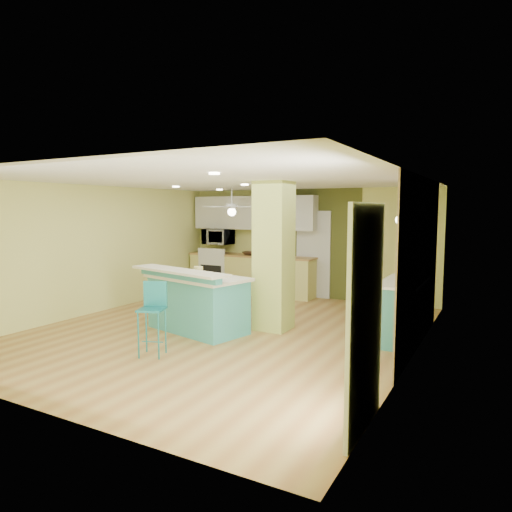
# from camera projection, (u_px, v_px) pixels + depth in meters

# --- Properties ---
(floor) EXTENTS (6.00, 7.00, 0.01)m
(floor) POSITION_uv_depth(u_px,v_px,m) (226.00, 331.00, 7.68)
(floor) COLOR olive
(floor) RESTS_ON ground
(ceiling) EXTENTS (6.00, 7.00, 0.01)m
(ceiling) POSITION_uv_depth(u_px,v_px,m) (225.00, 180.00, 7.42)
(ceiling) COLOR white
(ceiling) RESTS_ON wall_back
(wall_back) EXTENTS (6.00, 0.01, 2.50)m
(wall_back) POSITION_uv_depth(u_px,v_px,m) (306.00, 243.00, 10.61)
(wall_back) COLOR #D5D773
(wall_back) RESTS_ON floor
(wall_front) EXTENTS (6.00, 0.01, 2.50)m
(wall_front) POSITION_uv_depth(u_px,v_px,m) (34.00, 290.00, 4.48)
(wall_front) COLOR #D5D773
(wall_front) RESTS_ON floor
(wall_left) EXTENTS (0.01, 7.00, 2.50)m
(wall_left) POSITION_uv_depth(u_px,v_px,m) (96.00, 249.00, 8.98)
(wall_left) COLOR #D5D773
(wall_left) RESTS_ON floor
(wall_right) EXTENTS (0.01, 7.00, 2.50)m
(wall_right) POSITION_uv_depth(u_px,v_px,m) (414.00, 268.00, 6.12)
(wall_right) COLOR #D5D773
(wall_right) RESTS_ON floor
(wood_panel) EXTENTS (0.02, 3.40, 2.50)m
(wood_panel) POSITION_uv_depth(u_px,v_px,m) (420.00, 264.00, 6.65)
(wood_panel) COLOR #82674A
(wood_panel) RESTS_ON floor
(olive_accent) EXTENTS (2.20, 0.02, 2.50)m
(olive_accent) POSITION_uv_depth(u_px,v_px,m) (314.00, 243.00, 10.50)
(olive_accent) COLOR #474C1E
(olive_accent) RESTS_ON floor
(interior_door) EXTENTS (0.82, 0.05, 2.00)m
(interior_door) POSITION_uv_depth(u_px,v_px,m) (313.00, 254.00, 10.50)
(interior_door) COLOR silver
(interior_door) RESTS_ON floor
(french_door) EXTENTS (0.04, 1.08, 2.10)m
(french_door) POSITION_uv_depth(u_px,v_px,m) (366.00, 319.00, 4.14)
(french_door) COLOR silver
(french_door) RESTS_ON floor
(column) EXTENTS (0.55, 0.55, 2.50)m
(column) POSITION_uv_depth(u_px,v_px,m) (274.00, 256.00, 7.67)
(column) COLOR #AEBD57
(column) RESTS_ON floor
(kitchen_run) EXTENTS (3.25, 0.63, 0.94)m
(kitchen_run) POSITION_uv_depth(u_px,v_px,m) (251.00, 274.00, 11.04)
(kitchen_run) COLOR #CDC96B
(kitchen_run) RESTS_ON floor
(stove) EXTENTS (0.76, 0.66, 1.08)m
(stove) POSITION_uv_depth(u_px,v_px,m) (218.00, 272.00, 11.48)
(stove) COLOR silver
(stove) RESTS_ON floor
(upper_cabinets) EXTENTS (3.20, 0.34, 0.80)m
(upper_cabinets) POSITION_uv_depth(u_px,v_px,m) (253.00, 213.00, 10.99)
(upper_cabinets) COLOR silver
(upper_cabinets) RESTS_ON wall_back
(microwave) EXTENTS (0.70, 0.48, 0.39)m
(microwave) POSITION_uv_depth(u_px,v_px,m) (218.00, 237.00, 11.40)
(microwave) COLOR white
(microwave) RESTS_ON wall_back
(ceiling_fan) EXTENTS (1.41, 1.41, 0.61)m
(ceiling_fan) POSITION_uv_depth(u_px,v_px,m) (232.00, 207.00, 9.73)
(ceiling_fan) COLOR silver
(ceiling_fan) RESTS_ON ceiling
(pendant_lamp) EXTENTS (0.14, 0.14, 0.69)m
(pendant_lamp) POSITION_uv_depth(u_px,v_px,m) (400.00, 220.00, 6.87)
(pendant_lamp) COLOR silver
(pendant_lamp) RESTS_ON ceiling
(wall_decor) EXTENTS (0.03, 0.90, 0.70)m
(wall_decor) POSITION_uv_depth(u_px,v_px,m) (422.00, 242.00, 6.80)
(wall_decor) COLOR brown
(wall_decor) RESTS_ON wood_panel
(peninsula) EXTENTS (2.08, 1.47, 1.07)m
(peninsula) POSITION_uv_depth(u_px,v_px,m) (197.00, 302.00, 7.63)
(peninsula) COLOR teal
(peninsula) RESTS_ON floor
(bar_stool) EXTENTS (0.44, 0.44, 1.03)m
(bar_stool) POSITION_uv_depth(u_px,v_px,m) (153.00, 306.00, 6.37)
(bar_stool) COLOR #1C7880
(bar_stool) RESTS_ON floor
(side_counter) EXTENTS (0.62, 1.46, 0.94)m
(side_counter) POSITION_uv_depth(u_px,v_px,m) (402.00, 310.00, 7.10)
(side_counter) COLOR teal
(side_counter) RESTS_ON floor
(fruit_bowl) EXTENTS (0.35, 0.35, 0.08)m
(fruit_bowl) POSITION_uv_depth(u_px,v_px,m) (250.00, 253.00, 10.92)
(fruit_bowl) COLOR #382417
(fruit_bowl) RESTS_ON kitchen_run
(canister) EXTENTS (0.15, 0.15, 0.17)m
(canister) POSITION_uv_depth(u_px,v_px,m) (198.00, 272.00, 7.48)
(canister) COLOR gold
(canister) RESTS_ON peninsula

